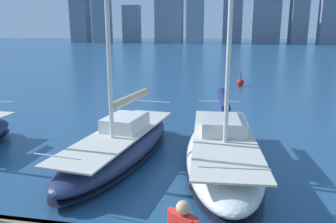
# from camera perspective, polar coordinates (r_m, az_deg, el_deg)

# --- Properties ---
(sailboat_navy) EXTENTS (3.40, 9.19, 10.57)m
(sailboat_navy) POSITION_cam_1_polar(r_m,az_deg,el_deg) (12.58, 9.59, -6.60)
(sailboat_navy) COLOR white
(sailboat_navy) RESTS_ON ground
(sailboat_tan) EXTENTS (3.40, 8.97, 12.34)m
(sailboat_tan) POSITION_cam_1_polar(r_m,az_deg,el_deg) (13.31, -8.25, -5.50)
(sailboat_tan) COLOR navy
(sailboat_tan) RESTS_ON ground
(channel_buoy) EXTENTS (0.70, 0.70, 1.40)m
(channel_buoy) POSITION_cam_1_polar(r_m,az_deg,el_deg) (32.52, 12.49, 5.00)
(channel_buoy) COLOR red
(channel_buoy) RESTS_ON ground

